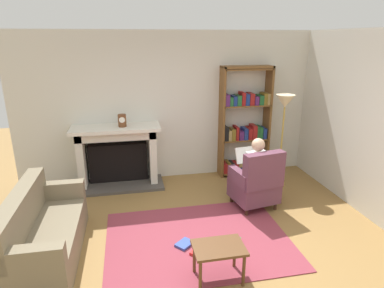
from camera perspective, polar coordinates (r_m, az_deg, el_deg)
ground at (r=4.33m, az=1.92°, el=-18.40°), size 14.00×14.00×0.00m
back_wall at (r=6.12m, az=-3.43°, el=6.44°), size 5.60×0.10×2.70m
side_wall_right at (r=5.92m, az=24.95°, el=4.40°), size 0.10×5.20×2.70m
area_rug at (r=4.56m, az=1.03°, el=-16.16°), size 2.40×1.80×0.01m
fireplace at (r=6.03m, az=-12.74°, el=-1.69°), size 1.56×0.64×1.11m
mantel_clock at (r=5.75m, az=-12.00°, el=4.00°), size 0.14×0.14×0.21m
bookshelf at (r=6.32m, az=9.09°, el=3.26°), size 0.94×0.32×2.09m
armchair_reading at (r=5.22m, az=11.09°, el=-6.61°), size 0.74×0.72×0.97m
seated_reader at (r=5.24m, az=10.54°, el=-4.17°), size 0.42×0.57×1.14m
sofa_floral at (r=4.48m, az=-24.42°, el=-13.89°), size 0.74×1.71×0.85m
side_table at (r=3.76m, az=4.64°, el=-18.06°), size 0.56×0.39×0.42m
scattered_books at (r=4.42m, az=3.14°, el=-17.11°), size 0.89×0.44×0.04m
floor_lamp at (r=5.87m, az=15.71°, el=5.78°), size 0.32×0.32×1.65m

